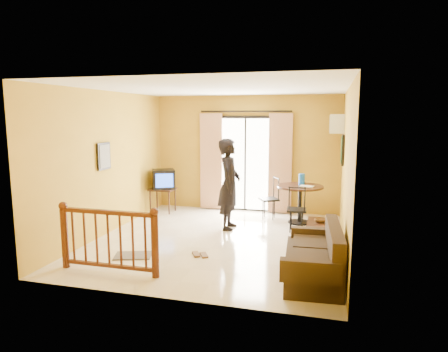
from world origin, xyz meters
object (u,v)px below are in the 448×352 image
(television, at_px, (164,179))
(dining_table, at_px, (300,193))
(coffee_table, at_px, (320,229))
(sofa, at_px, (317,259))
(standing_person, at_px, (229,184))

(television, bearing_deg, dining_table, -31.20)
(television, height_order, coffee_table, television)
(television, distance_m, sofa, 4.91)
(dining_table, xyz_separation_m, sofa, (0.47, -3.01, -0.36))
(coffee_table, distance_m, standing_person, 2.02)
(coffee_table, relative_size, sofa, 0.49)
(television, height_order, dining_table, television)
(standing_person, bearing_deg, television, 59.61)
(dining_table, relative_size, coffee_table, 1.19)
(coffee_table, relative_size, standing_person, 0.45)
(sofa, relative_size, standing_person, 0.91)
(television, relative_size, dining_table, 0.67)
(coffee_table, bearing_deg, dining_table, 110.17)
(dining_table, bearing_deg, standing_person, -149.68)
(coffee_table, xyz_separation_m, sofa, (0.00, -1.74, 0.05))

